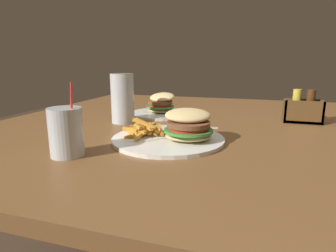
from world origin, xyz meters
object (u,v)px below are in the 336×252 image
object	(u,v)px
meal_plate_near	(176,132)
beer_glass	(123,99)
meal_plate_far	(161,108)
spoon	(181,124)
condiment_caddy	(303,111)
juice_glass	(66,134)

from	to	relation	value
meal_plate_near	beer_glass	bearing A→B (deg)	143.94
meal_plate_near	meal_plate_far	world-z (taller)	same
meal_plate_far	beer_glass	bearing A→B (deg)	-115.06
spoon	condiment_caddy	world-z (taller)	condiment_caddy
beer_glass	spoon	distance (m)	0.22
spoon	meal_plate_far	distance (m)	0.21
meal_plate_near	juice_glass	bearing A→B (deg)	-138.56
beer_glass	meal_plate_far	world-z (taller)	beer_glass
meal_plate_far	spoon	bearing A→B (deg)	-52.22
juice_glass	condiment_caddy	size ratio (longest dim) A/B	1.33
condiment_caddy	meal_plate_near	bearing A→B (deg)	-134.19
beer_glass	juice_glass	size ratio (longest dim) A/B	1.01
juice_glass	spoon	world-z (taller)	juice_glass
meal_plate_far	condiment_caddy	xyz separation A→B (m)	(0.52, 0.02, 0.01)
juice_glass	meal_plate_far	bearing A→B (deg)	85.14
meal_plate_near	meal_plate_far	size ratio (longest dim) A/B	1.24
meal_plate_near	spoon	distance (m)	0.19
beer_glass	juice_glass	distance (m)	0.36
beer_glass	condiment_caddy	xyz separation A→B (m)	(0.60, 0.19, -0.04)
beer_glass	spoon	bearing A→B (deg)	2.01
meal_plate_near	condiment_caddy	xyz separation A→B (m)	(0.36, 0.37, 0.01)
beer_glass	juice_glass	bearing A→B (deg)	-84.38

